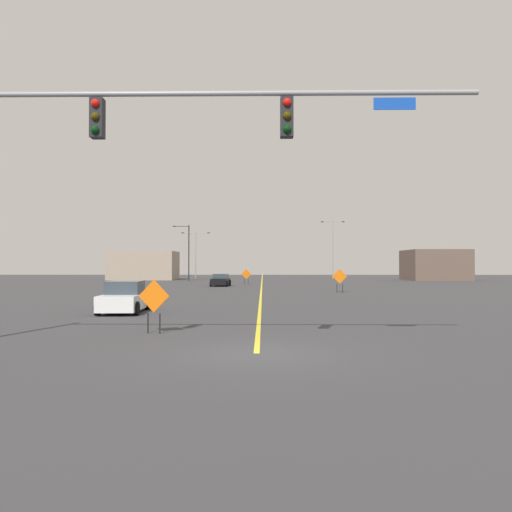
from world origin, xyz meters
TOP-DOWN VIEW (x-y plane):
  - ground at (0.00, 0.00)m, footprint 203.63×203.63m
  - road_centre_stripe at (0.00, 56.56)m, footprint 0.16×113.13m
  - traffic_signal_assembly at (-4.12, -0.01)m, footprint 15.13×0.44m
  - street_lamp_mid_right at (11.58, 69.07)m, footprint 3.86×0.24m
  - street_lamp_mid_left at (-10.77, 59.22)m, footprint 2.42×0.24m
  - street_lamp_far_left at (-10.61, 66.72)m, footprint 4.59×0.24m
  - construction_sign_median_far at (-3.52, 3.76)m, footprint 1.09×0.28m
  - construction_sign_right_lane at (-1.82, 46.16)m, footprint 1.17×0.25m
  - construction_sign_median_near at (6.57, 28.83)m, footprint 1.24×0.05m
  - car_black_approaching at (-4.44, 41.18)m, footprint 2.05×4.09m
  - car_white_distant at (-6.58, 11.20)m, footprint 2.15×4.22m
  - roadside_building_west at (-18.22, 63.91)m, footprint 9.90×6.82m
  - roadside_building_east at (25.79, 62.01)m, footprint 8.32×8.51m

SIDE VIEW (x-z plane):
  - ground at x=0.00m, z-range 0.00..0.00m
  - road_centre_stripe at x=0.00m, z-range 0.00..0.01m
  - car_black_approaching at x=-4.44m, z-range -0.04..1.29m
  - car_white_distant at x=-6.58m, z-range -0.07..1.45m
  - construction_sign_right_lane at x=-1.82m, z-range 0.22..2.03m
  - construction_sign_median_far at x=-3.52m, z-range 0.24..2.05m
  - construction_sign_median_near at x=6.57m, z-range 0.26..2.23m
  - roadside_building_west at x=-18.22m, z-range 0.00..4.36m
  - roadside_building_east at x=25.79m, z-range 0.00..4.51m
  - street_lamp_mid_left at x=-10.77m, z-range 0.47..8.50m
  - street_lamp_far_left at x=-10.61m, z-range 0.82..8.36m
  - street_lamp_mid_right at x=11.58m, z-range 0.80..10.30m
  - traffic_signal_assembly at x=-4.12m, z-range 1.92..9.24m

